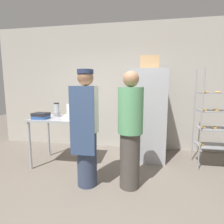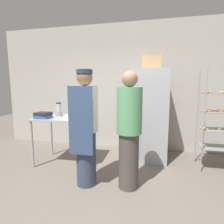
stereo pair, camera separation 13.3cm
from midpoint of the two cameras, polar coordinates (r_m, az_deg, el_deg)
The scene contains 11 objects.
ground_plane at distance 2.56m, azimuth -5.93°, elevation -27.70°, with size 14.00×14.00×0.00m, color #6B6056.
back_wall at distance 4.35m, azimuth 1.97°, elevation 8.07°, with size 6.40×0.12×2.99m, color #ADA89E.
refrigerator at distance 3.72m, azimuth 10.09°, elevation -0.92°, with size 0.75×0.78×1.85m.
baking_rack at distance 3.69m, azimuth 29.85°, elevation -2.05°, with size 0.65×0.45×1.84m.
prep_counter at distance 3.52m, azimuth -17.37°, elevation -3.55°, with size 1.00×0.73×0.92m.
donut_box at distance 3.37m, azimuth -14.42°, elevation -1.17°, with size 0.25×0.22×0.26m.
blender_pitcher at distance 3.62m, azimuth -18.63°, elevation 0.47°, with size 0.13×0.13×0.27m.
binder_stack at distance 3.48m, azimuth -23.22°, elevation -1.14°, with size 0.27×0.24×0.11m.
cardboard_storage_box at distance 3.73m, azimuth 11.05°, elevation 15.39°, with size 0.37×0.35×0.28m.
person_baker at distance 2.63m, azimuth -9.84°, elevation -4.92°, with size 0.37×0.39×1.74m.
person_customer at distance 2.55m, azimuth 4.47°, elevation -5.88°, with size 0.37×0.37×1.72m.
Camera 1 is at (0.51, -2.01, 1.49)m, focal length 28.00 mm.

